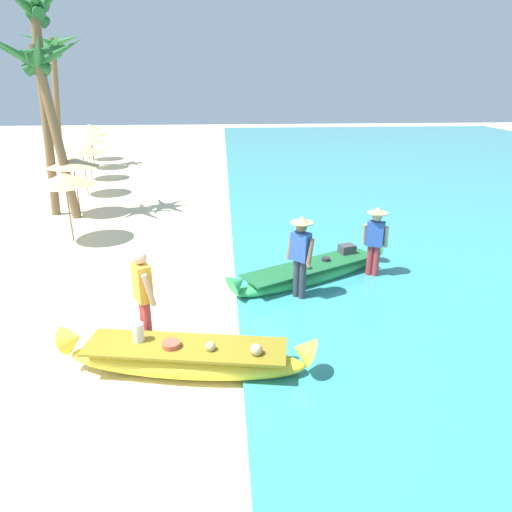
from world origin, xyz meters
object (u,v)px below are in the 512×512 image
Objects in this scene: palm_tree_tall_inland at (40,72)px; boat_green_midground at (311,272)px; palm_tree_leaning_seaward at (35,33)px; person_tourist_customer at (143,295)px; boat_yellow_foreground at (186,358)px; person_vendor_assistant at (375,238)px; palm_tree_mid_cluster at (53,57)px; person_vendor_hatted at (301,253)px.

boat_green_midground is at bearing -37.97° from palm_tree_tall_inland.
person_tourist_customer is at bearing -64.50° from palm_tree_leaning_seaward.
boat_green_midground is 0.56× the size of palm_tree_leaning_seaward.
boat_yellow_foreground is 0.58× the size of palm_tree_leaning_seaward.
person_tourist_customer reaches higher than boat_green_midground.
palm_tree_tall_inland is (-3.88, 7.96, 3.40)m from person_tourist_customer.
person_vendor_assistant is 0.24× the size of palm_tree_leaning_seaward.
person_vendor_assistant is 11.36m from palm_tree_leaning_seaward.
palm_tree_leaning_seaward is at bearing 145.70° from person_vendor_assistant.
palm_tree_leaning_seaward reaches higher than palm_tree_mid_cluster.
person_vendor_assistant is at bearing 28.50° from person_vendor_hatted.
boat_yellow_foreground is at bearing -128.42° from boat_green_midground.
palm_tree_mid_cluster reaches higher than boat_green_midground.
palm_tree_tall_inland reaches higher than person_tourist_customer.
person_tourist_customer is at bearing -64.04° from palm_tree_tall_inland.
boat_yellow_foreground is 1.26m from person_tourist_customer.
person_vendor_hatted is at bearing 47.42° from boat_yellow_foreground.
palm_tree_mid_cluster is at bearing 105.53° from palm_tree_leaning_seaward.
person_tourist_customer reaches higher than person_vendor_assistant.
palm_tree_mid_cluster is (-9.29, 15.79, 4.12)m from person_vendor_hatted.
palm_tree_mid_cluster is (-2.61, 9.36, 0.77)m from palm_tree_tall_inland.
person_vendor_hatted is (-0.42, -0.89, 0.80)m from boat_green_midground.
palm_tree_leaning_seaward is at bearing 140.41° from boat_green_midground.
boat_yellow_foreground is 4.07m from boat_green_midground.
boat_yellow_foreground is 3.21m from person_vendor_hatted.
boat_green_midground is at bearing -176.14° from person_vendor_assistant.
palm_tree_mid_cluster reaches higher than person_vendor_assistant.
person_vendor_assistant is 10.65m from palm_tree_tall_inland.
person_tourist_customer is (-3.22, -2.42, 0.75)m from boat_green_midground.
boat_yellow_foreground is 2.25× the size of person_tourist_customer.
boat_yellow_foreground is at bearing -132.58° from person_vendor_hatted.
person_tourist_customer is (-0.69, 0.76, 0.72)m from boat_yellow_foreground.
palm_tree_tall_inland is 9.75m from palm_tree_mid_cluster.
person_vendor_hatted is 0.26× the size of palm_tree_leaning_seaward.
palm_tree_leaning_seaward is (-4.70, 9.16, 5.18)m from boat_yellow_foreground.
boat_yellow_foreground is 5.16m from person_vendor_assistant.
boat_green_midground is 0.71× the size of palm_tree_tall_inland.
person_vendor_assistant is 18.98m from palm_tree_mid_cluster.
boat_yellow_foreground is 2.36× the size of person_vendor_assistant.
person_vendor_hatted is 1.03× the size of person_tourist_customer.
boat_yellow_foreground is 0.72× the size of palm_tree_tall_inland.
palm_tree_leaning_seaward is (-4.00, 8.40, 4.47)m from person_tourist_customer.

